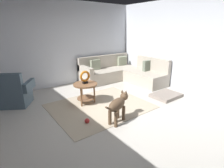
{
  "coord_description": "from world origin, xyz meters",
  "views": [
    {
      "loc": [
        -2.03,
        -2.66,
        1.88
      ],
      "look_at": [
        0.45,
        0.6,
        0.55
      ],
      "focal_mm": 28.08,
      "sensor_mm": 36.0,
      "label": 1
    }
  ],
  "objects_px": {
    "side_table": "(86,88)",
    "dog_bed_mat": "(166,95)",
    "torus_sculpture": "(85,77)",
    "sectional_couch": "(122,73)",
    "armchair": "(15,94)",
    "dog": "(118,105)",
    "dog_toy_ball": "(87,121)"
  },
  "relations": [
    {
      "from": "sectional_couch",
      "to": "dog_bed_mat",
      "type": "distance_m",
      "value": 1.95
    },
    {
      "from": "torus_sculpture",
      "to": "dog_toy_ball",
      "type": "xyz_separation_m",
      "value": [
        -0.47,
        -0.88,
        -0.66
      ]
    },
    {
      "from": "dog_bed_mat",
      "to": "dog_toy_ball",
      "type": "xyz_separation_m",
      "value": [
        -2.49,
        0.1,
        0.01
      ]
    },
    {
      "from": "dog_bed_mat",
      "to": "dog_toy_ball",
      "type": "relative_size",
      "value": 7.76
    },
    {
      "from": "torus_sculpture",
      "to": "dog_toy_ball",
      "type": "bearing_deg",
      "value": -118.28
    },
    {
      "from": "torus_sculpture",
      "to": "dog_bed_mat",
      "type": "relative_size",
      "value": 0.41
    },
    {
      "from": "armchair",
      "to": "dog",
      "type": "xyz_separation_m",
      "value": [
        1.53,
        -2.15,
        0.05
      ]
    },
    {
      "from": "armchair",
      "to": "dog",
      "type": "height_order",
      "value": "armchair"
    },
    {
      "from": "side_table",
      "to": "torus_sculpture",
      "type": "height_order",
      "value": "torus_sculpture"
    },
    {
      "from": "sectional_couch",
      "to": "dog_toy_ball",
      "type": "relative_size",
      "value": 21.82
    },
    {
      "from": "side_table",
      "to": "sectional_couch",
      "type": "bearing_deg",
      "value": 25.13
    },
    {
      "from": "armchair",
      "to": "dog",
      "type": "relative_size",
      "value": 1.23
    },
    {
      "from": "sectional_couch",
      "to": "side_table",
      "type": "xyz_separation_m",
      "value": [
        -2.03,
        -0.95,
        0.12
      ]
    },
    {
      "from": "armchair",
      "to": "side_table",
      "type": "distance_m",
      "value": 1.74
    },
    {
      "from": "torus_sculpture",
      "to": "dog_toy_ball",
      "type": "distance_m",
      "value": 1.2
    },
    {
      "from": "torus_sculpture",
      "to": "dog_toy_ball",
      "type": "relative_size",
      "value": 3.16
    },
    {
      "from": "armchair",
      "to": "sectional_couch",
      "type": "bearing_deg",
      "value": 32.33
    },
    {
      "from": "sectional_couch",
      "to": "dog",
      "type": "bearing_deg",
      "value": -132.15
    },
    {
      "from": "side_table",
      "to": "dog_bed_mat",
      "type": "height_order",
      "value": "side_table"
    },
    {
      "from": "side_table",
      "to": "dog_bed_mat",
      "type": "relative_size",
      "value": 0.75
    },
    {
      "from": "torus_sculpture",
      "to": "sectional_couch",
      "type": "bearing_deg",
      "value": 25.13
    },
    {
      "from": "side_table",
      "to": "dog_toy_ball",
      "type": "height_order",
      "value": "side_table"
    },
    {
      "from": "sectional_couch",
      "to": "armchair",
      "type": "relative_size",
      "value": 2.26
    },
    {
      "from": "sectional_couch",
      "to": "torus_sculpture",
      "type": "height_order",
      "value": "sectional_couch"
    },
    {
      "from": "dog_bed_mat",
      "to": "dog",
      "type": "height_order",
      "value": "dog"
    },
    {
      "from": "sectional_couch",
      "to": "dog_bed_mat",
      "type": "xyz_separation_m",
      "value": [
        -0.01,
        -1.93,
        -0.25
      ]
    },
    {
      "from": "sectional_couch",
      "to": "dog_bed_mat",
      "type": "bearing_deg",
      "value": -90.36
    },
    {
      "from": "side_table",
      "to": "dog_toy_ball",
      "type": "distance_m",
      "value": 1.06
    },
    {
      "from": "dog_bed_mat",
      "to": "dog",
      "type": "xyz_separation_m",
      "value": [
        -1.94,
        -0.23,
        0.33
      ]
    },
    {
      "from": "sectional_couch",
      "to": "torus_sculpture",
      "type": "xyz_separation_m",
      "value": [
        -2.03,
        -0.95,
        0.42
      ]
    },
    {
      "from": "dog_bed_mat",
      "to": "dog_toy_ball",
      "type": "distance_m",
      "value": 2.49
    },
    {
      "from": "side_table",
      "to": "armchair",
      "type": "bearing_deg",
      "value": 147.22
    }
  ]
}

